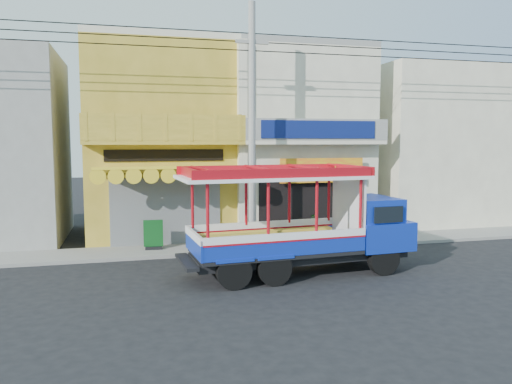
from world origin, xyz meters
TOP-DOWN VIEW (x-y plane):
  - ground at (0.00, 0.00)m, footprint 90.00×90.00m
  - sidewalk at (0.00, 4.00)m, footprint 30.00×2.00m
  - shophouse_left at (-4.00, 7.96)m, footprint 6.00×7.50m
  - shophouse_right at (2.00, 7.96)m, footprint 6.00×6.75m
  - party_pilaster at (-1.00, 4.85)m, footprint 0.35×0.30m
  - filler_building_right at (9.00, 8.00)m, footprint 6.00×6.00m
  - utility_pole at (-0.85, 3.30)m, footprint 28.00×0.26m
  - songthaew_truck at (0.17, -0.01)m, footprint 7.29×2.81m
  - green_sign at (-4.54, 4.13)m, footprint 0.71×0.37m
  - potted_plant_a at (1.54, 4.50)m, footprint 1.24×1.23m
  - potted_plant_b at (4.38, 3.68)m, footprint 0.76×0.76m
  - potted_plant_c at (3.35, 4.39)m, footprint 0.60×0.60m

SIDE VIEW (x-z plane):
  - ground at x=0.00m, z-range 0.00..0.00m
  - sidewalk at x=0.00m, z-range 0.00..0.12m
  - green_sign at x=-4.54m, z-range 0.03..1.12m
  - potted_plant_a at x=1.54m, z-range 0.12..1.17m
  - potted_plant_c at x=3.35m, z-range 0.12..1.18m
  - potted_plant_b at x=4.38m, z-range 0.12..1.20m
  - songthaew_truck at x=0.17m, z-range -0.06..3.28m
  - filler_building_right at x=9.00m, z-range 0.00..7.60m
  - party_pilaster at x=-1.00m, z-range 0.00..8.00m
  - shophouse_right at x=2.00m, z-range -0.01..8.23m
  - shophouse_left at x=-4.00m, z-range -0.01..8.23m
  - utility_pole at x=-0.85m, z-range 0.53..9.53m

